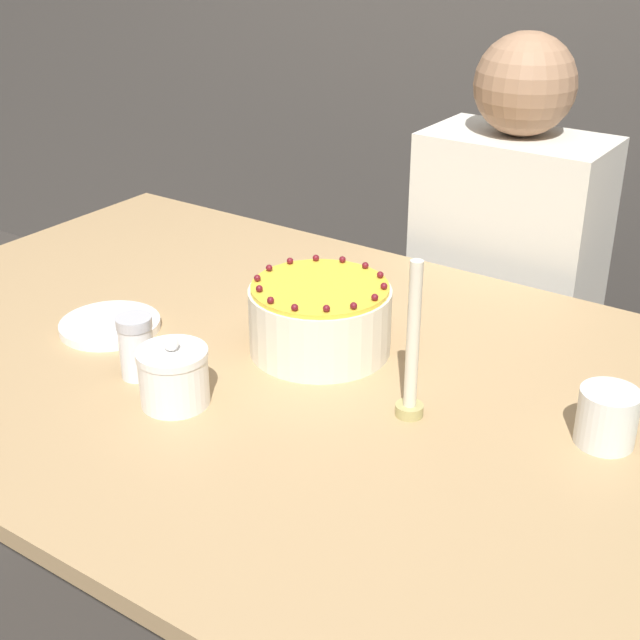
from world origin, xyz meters
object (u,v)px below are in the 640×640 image
Objects in this scene: cake at (320,318)px; sugar_bowl at (176,377)px; candle at (412,356)px; sugar_shaker at (136,347)px; person_man_blue_shirt at (501,329)px.

cake is 0.29m from sugar_bowl.
cake is 0.26m from candle.
sugar_shaker is 0.42× the size of candle.
sugar_bowl is at bearing -106.49° from cake.
cake is at bearing 73.51° from sugar_bowl.
sugar_shaker is (-0.20, -0.25, -0.01)m from cake.
sugar_bowl is at bearing -150.60° from candle.
sugar_shaker is at bearing -160.79° from candle.
cake reaches higher than sugar_bowl.
sugar_bowl is 0.12m from sugar_shaker.
sugar_bowl is 0.37m from candle.
candle reaches higher than sugar_bowl.
person_man_blue_shirt is (0.15, 0.95, -0.27)m from sugar_bowl.
candle is (0.32, 0.18, 0.06)m from sugar_bowl.
person_man_blue_shirt reaches higher than sugar_shaker.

